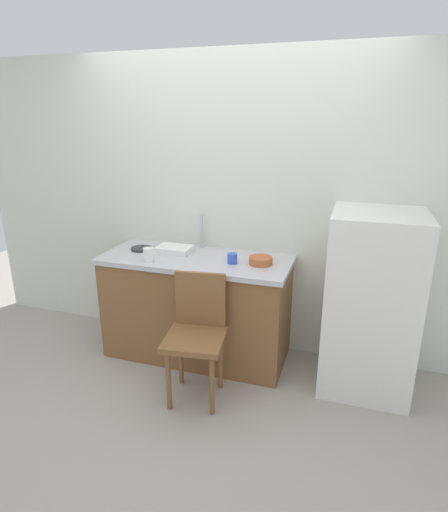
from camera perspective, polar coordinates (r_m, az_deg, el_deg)
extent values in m
plane|color=#9E998E|center=(3.14, -4.63, -19.34)|extent=(8.00, 8.00, 0.00)
cube|color=silver|center=(3.50, 1.12, 6.64)|extent=(4.80, 0.10, 2.41)
cube|color=brown|center=(3.50, -3.67, -7.15)|extent=(1.47, 0.60, 0.82)
cube|color=#B7B7BC|center=(3.34, -3.82, -0.47)|extent=(1.51, 0.64, 0.04)
cylinder|color=#B7B7BC|center=(3.53, -3.05, 3.41)|extent=(0.02, 0.02, 0.29)
cube|color=silver|center=(3.18, 19.27, -6.02)|extent=(0.62, 0.62, 1.32)
cylinder|color=brown|center=(2.98, -7.53, -16.40)|extent=(0.04, 0.04, 0.45)
cylinder|color=brown|center=(2.91, -1.64, -17.13)|extent=(0.04, 0.04, 0.45)
cylinder|color=brown|center=(3.22, -5.88, -13.44)|extent=(0.04, 0.04, 0.45)
cylinder|color=brown|center=(3.16, -0.48, -14.03)|extent=(0.04, 0.04, 0.45)
cube|color=brown|center=(2.93, -3.99, -11.22)|extent=(0.45, 0.45, 0.04)
cube|color=brown|center=(3.00, -3.21, -5.84)|extent=(0.36, 0.08, 0.40)
cube|color=white|center=(3.46, -6.76, 0.89)|extent=(0.28, 0.20, 0.05)
cylinder|color=#B25B33|center=(3.17, 5.00, -0.61)|extent=(0.18, 0.18, 0.06)
cylinder|color=#2D2D2D|center=(3.57, -11.16, 0.99)|extent=(0.17, 0.17, 0.02)
cylinder|color=white|center=(3.26, -10.22, 0.18)|extent=(0.08, 0.08, 0.11)
cylinder|color=blue|center=(3.17, 1.14, -0.33)|extent=(0.08, 0.08, 0.08)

